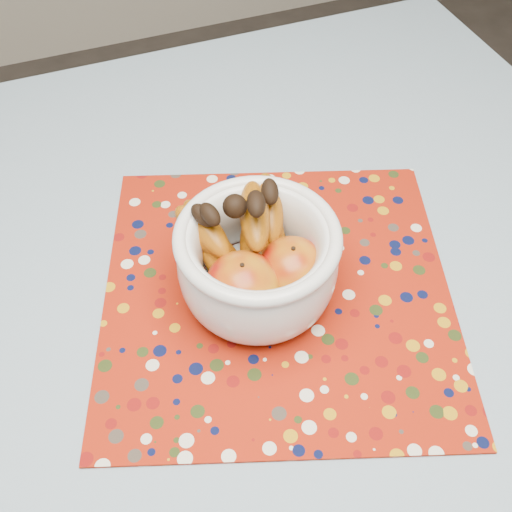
% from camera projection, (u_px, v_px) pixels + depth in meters
% --- Properties ---
extents(table, '(1.20, 1.20, 0.75)m').
position_uv_depth(table, '(235.00, 402.00, 0.75)').
color(table, brown).
rests_on(table, ground).
extents(tablecloth, '(1.32, 1.32, 0.01)m').
position_uv_depth(tablecloth, '(233.00, 371.00, 0.68)').
color(tablecloth, slate).
rests_on(tablecloth, table).
extents(placemat, '(0.54, 0.54, 0.00)m').
position_uv_depth(placemat, '(277.00, 291.00, 0.75)').
color(placemat, maroon).
rests_on(placemat, tablecloth).
extents(fruit_bowl, '(0.21, 0.20, 0.16)m').
position_uv_depth(fruit_bowl, '(250.00, 254.00, 0.69)').
color(fruit_bowl, silver).
rests_on(fruit_bowl, placemat).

